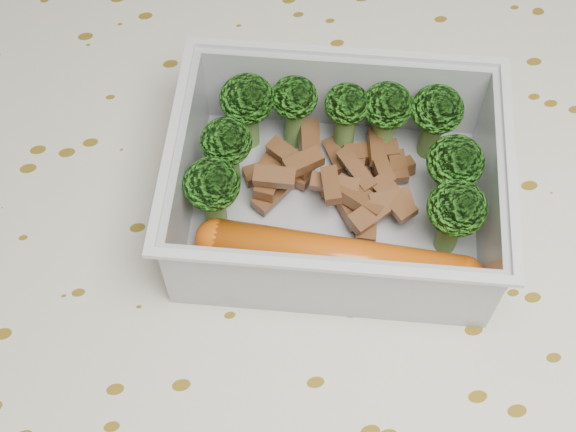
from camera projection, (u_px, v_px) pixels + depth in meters
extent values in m
cube|color=brown|center=(292.00, 245.00, 0.47)|extent=(1.40, 0.90, 0.04)
cube|color=silver|center=(293.00, 226.00, 0.45)|extent=(1.46, 0.96, 0.01)
cube|color=silver|center=(334.00, 210.00, 0.45)|extent=(0.19, 0.17, 0.00)
cube|color=silver|center=(343.00, 93.00, 0.46)|extent=(0.16, 0.05, 0.05)
cube|color=silver|center=(329.00, 286.00, 0.39)|extent=(0.16, 0.05, 0.05)
cube|color=silver|center=(490.00, 193.00, 0.42)|extent=(0.04, 0.11, 0.05)
cube|color=silver|center=(186.00, 171.00, 0.43)|extent=(0.04, 0.11, 0.05)
cube|color=silver|center=(346.00, 52.00, 0.43)|extent=(0.17, 0.06, 0.00)
cube|color=silver|center=(332.00, 267.00, 0.37)|extent=(0.17, 0.06, 0.00)
cube|color=silver|center=(511.00, 163.00, 0.40)|extent=(0.04, 0.12, 0.00)
cube|color=silver|center=(172.00, 138.00, 0.40)|extent=(0.04, 0.12, 0.00)
cylinder|color=#608C3F|center=(249.00, 126.00, 0.46)|extent=(0.01, 0.01, 0.03)
ellipsoid|color=#308B1C|center=(247.00, 99.00, 0.44)|extent=(0.03, 0.03, 0.03)
cylinder|color=#608C3F|center=(294.00, 125.00, 0.46)|extent=(0.01, 0.01, 0.03)
ellipsoid|color=#308B1C|center=(294.00, 97.00, 0.44)|extent=(0.03, 0.03, 0.02)
cylinder|color=#608C3F|center=(344.00, 131.00, 0.46)|extent=(0.01, 0.01, 0.03)
ellipsoid|color=#308B1C|center=(347.00, 104.00, 0.44)|extent=(0.02, 0.02, 0.02)
cylinder|color=#608C3F|center=(383.00, 133.00, 0.46)|extent=(0.01, 0.01, 0.03)
ellipsoid|color=#308B1C|center=(388.00, 105.00, 0.44)|extent=(0.03, 0.03, 0.02)
cylinder|color=#608C3F|center=(431.00, 136.00, 0.46)|extent=(0.01, 0.01, 0.03)
ellipsoid|color=#308B1C|center=(437.00, 109.00, 0.44)|extent=(0.03, 0.03, 0.02)
cylinder|color=#608C3F|center=(229.00, 168.00, 0.45)|extent=(0.01, 0.01, 0.03)
ellipsoid|color=#308B1C|center=(226.00, 141.00, 0.42)|extent=(0.03, 0.03, 0.02)
cylinder|color=#608C3F|center=(447.00, 188.00, 0.44)|extent=(0.01, 0.01, 0.03)
ellipsoid|color=#308B1C|center=(455.00, 162.00, 0.42)|extent=(0.03, 0.03, 0.03)
cylinder|color=#608C3F|center=(215.00, 209.00, 0.43)|extent=(0.01, 0.01, 0.03)
ellipsoid|color=#308B1C|center=(212.00, 184.00, 0.41)|extent=(0.03, 0.03, 0.03)
cylinder|color=#608C3F|center=(449.00, 232.00, 0.42)|extent=(0.01, 0.01, 0.03)
ellipsoid|color=#308B1C|center=(457.00, 208.00, 0.40)|extent=(0.03, 0.03, 0.03)
cube|color=brown|center=(331.00, 185.00, 0.43)|extent=(0.01, 0.02, 0.01)
cube|color=brown|center=(346.00, 191.00, 0.45)|extent=(0.03, 0.02, 0.01)
cube|color=brown|center=(336.00, 155.00, 0.46)|extent=(0.01, 0.02, 0.01)
cube|color=brown|center=(286.00, 171.00, 0.45)|extent=(0.03, 0.03, 0.01)
cube|color=brown|center=(369.00, 190.00, 0.45)|extent=(0.02, 0.03, 0.01)
cube|color=brown|center=(383.00, 170.00, 0.45)|extent=(0.01, 0.02, 0.01)
cube|color=brown|center=(280.00, 171.00, 0.46)|extent=(0.03, 0.02, 0.01)
cube|color=brown|center=(304.00, 162.00, 0.44)|extent=(0.02, 0.02, 0.01)
cube|color=brown|center=(357.00, 170.00, 0.44)|extent=(0.02, 0.03, 0.01)
cube|color=brown|center=(272.00, 195.00, 0.44)|extent=(0.03, 0.02, 0.01)
cube|color=brown|center=(267.00, 182.00, 0.44)|extent=(0.02, 0.02, 0.01)
cube|color=brown|center=(358.00, 198.00, 0.44)|extent=(0.03, 0.03, 0.01)
cube|color=brown|center=(391.00, 202.00, 0.43)|extent=(0.02, 0.01, 0.01)
cube|color=brown|center=(366.00, 222.00, 0.44)|extent=(0.02, 0.03, 0.01)
cube|color=brown|center=(376.00, 147.00, 0.45)|extent=(0.01, 0.02, 0.01)
cube|color=brown|center=(358.00, 168.00, 0.45)|extent=(0.02, 0.03, 0.01)
cube|color=brown|center=(371.00, 153.00, 0.46)|extent=(0.03, 0.01, 0.01)
cube|color=brown|center=(275.00, 177.00, 0.43)|extent=(0.02, 0.02, 0.01)
cube|color=brown|center=(393.00, 171.00, 0.46)|extent=(0.03, 0.01, 0.01)
cube|color=brown|center=(290.00, 157.00, 0.45)|extent=(0.03, 0.03, 0.01)
cube|color=brown|center=(349.00, 206.00, 0.44)|extent=(0.02, 0.03, 0.01)
cube|color=brown|center=(398.00, 166.00, 0.45)|extent=(0.01, 0.02, 0.01)
cube|color=brown|center=(393.00, 198.00, 0.43)|extent=(0.02, 0.03, 0.01)
cube|color=brown|center=(261.00, 173.00, 0.45)|extent=(0.02, 0.01, 0.01)
cube|color=brown|center=(368.00, 216.00, 0.43)|extent=(0.03, 0.02, 0.01)
cube|color=brown|center=(335.00, 184.00, 0.44)|extent=(0.03, 0.02, 0.01)
cube|color=brown|center=(309.00, 138.00, 0.45)|extent=(0.02, 0.03, 0.01)
cylinder|color=#CB540D|center=(338.00, 259.00, 0.42)|extent=(0.13, 0.07, 0.02)
sphere|color=#CB540D|center=(464.00, 278.00, 0.41)|extent=(0.02, 0.02, 0.02)
sphere|color=#CB540D|center=(217.00, 240.00, 0.42)|extent=(0.02, 0.02, 0.02)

